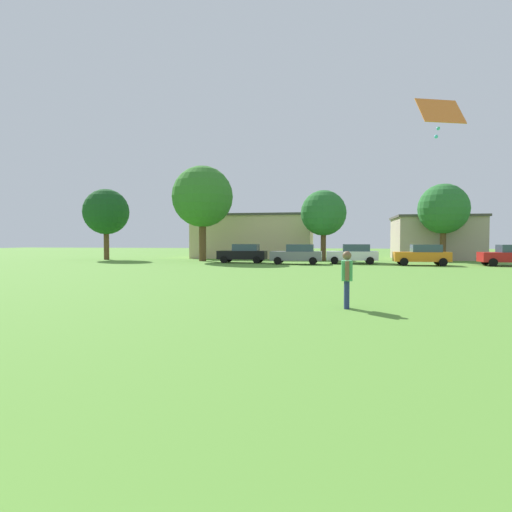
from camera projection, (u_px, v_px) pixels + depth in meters
name	position (u px, v px, depth m)	size (l,w,h in m)	color
ground_plane	(270.00, 270.00, 29.78)	(160.00, 160.00, 0.00)	#568C33
adult_bystander	(347.00, 274.00, 13.18)	(0.31, 0.81, 1.71)	navy
kite	(440.00, 113.00, 12.04)	(1.35, 0.94, 1.13)	orange
parked_car_black_0	(243.00, 253.00, 39.68)	(4.30, 2.02, 1.68)	black
parked_car_gray_1	(297.00, 254.00, 37.52)	(4.30, 2.02, 1.68)	slate
parked_car_white_2	(353.00, 254.00, 38.05)	(4.30, 2.02, 1.68)	white
parked_car_orange_3	(422.00, 255.00, 35.65)	(4.30, 2.02, 1.68)	orange
parked_car_red_4	(510.00, 255.00, 34.75)	(4.30, 2.02, 1.68)	red
tree_far_left	(106.00, 212.00, 46.11)	(4.72, 4.72, 7.35)	brown
tree_left	(202.00, 197.00, 42.91)	(5.92, 5.92, 9.22)	brown
tree_right	(323.00, 213.00, 43.11)	(4.43, 4.43, 6.90)	brown
tree_far_right	(443.00, 209.00, 42.01)	(4.74, 4.74, 7.39)	brown
house_left	(435.00, 238.00, 47.21)	(8.60, 8.10, 4.59)	tan
house_right	(254.00, 236.00, 50.66)	(13.73, 6.86, 4.95)	beige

